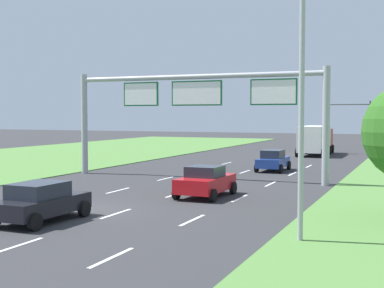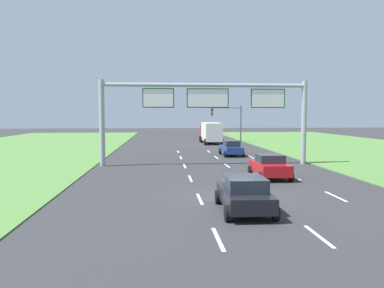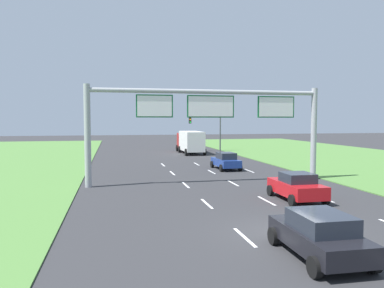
# 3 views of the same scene
# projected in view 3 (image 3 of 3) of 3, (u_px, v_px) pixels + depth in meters

# --- Properties ---
(ground_plane) EXTENTS (200.00, 200.00, 0.00)m
(ground_plane) POSITION_uv_depth(u_px,v_px,m) (286.00, 234.00, 14.98)
(ground_plane) COLOR #2D2D30
(lane_dashes_inner_left) EXTENTS (0.14, 44.40, 0.01)m
(lane_dashes_inner_left) POSITION_uv_depth(u_px,v_px,m) (222.00, 218.00, 17.54)
(lane_dashes_inner_left) COLOR white
(lane_dashes_inner_left) RESTS_ON ground_plane
(lane_dashes_inner_right) EXTENTS (0.14, 44.40, 0.01)m
(lane_dashes_inner_right) POSITION_uv_depth(u_px,v_px,m) (291.00, 214.00, 18.27)
(lane_dashes_inner_right) COLOR white
(lane_dashes_inner_right) RESTS_ON ground_plane
(lane_dashes_slip) EXTENTS (0.14, 44.40, 0.01)m
(lane_dashes_slip) POSITION_uv_depth(u_px,v_px,m) (355.00, 210.00, 19.00)
(lane_dashes_slip) COLOR white
(lane_dashes_slip) RESTS_ON ground_plane
(car_near_red) EXTENTS (2.06, 4.02, 1.57)m
(car_near_red) POSITION_uv_depth(u_px,v_px,m) (226.00, 161.00, 34.58)
(car_near_red) COLOR navy
(car_near_red) RESTS_ON ground_plane
(car_lead_silver) EXTENTS (2.19, 4.11, 1.54)m
(car_lead_silver) POSITION_uv_depth(u_px,v_px,m) (319.00, 234.00, 12.40)
(car_lead_silver) COLOR black
(car_lead_silver) RESTS_ON ground_plane
(car_mid_lane) EXTENTS (2.19, 4.00, 1.58)m
(car_mid_lane) POSITION_uv_depth(u_px,v_px,m) (297.00, 186.00, 21.33)
(car_mid_lane) COLOR red
(car_mid_lane) RESTS_ON ground_plane
(box_truck) EXTENTS (2.71, 8.29, 3.02)m
(box_truck) POSITION_uv_depth(u_px,v_px,m) (190.00, 141.00, 51.02)
(box_truck) COLOR #B21E19
(box_truck) RESTS_ON ground_plane
(sign_gantry) EXTENTS (17.24, 0.44, 7.00)m
(sign_gantry) POSITION_uv_depth(u_px,v_px,m) (211.00, 115.00, 26.94)
(sign_gantry) COLOR #9EA0A5
(sign_gantry) RESTS_ON ground_plane
(traffic_light_mast) EXTENTS (4.76, 0.49, 5.60)m
(traffic_light_mast) POSITION_uv_depth(u_px,v_px,m) (207.00, 125.00, 54.09)
(traffic_light_mast) COLOR #47494F
(traffic_light_mast) RESTS_ON ground_plane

